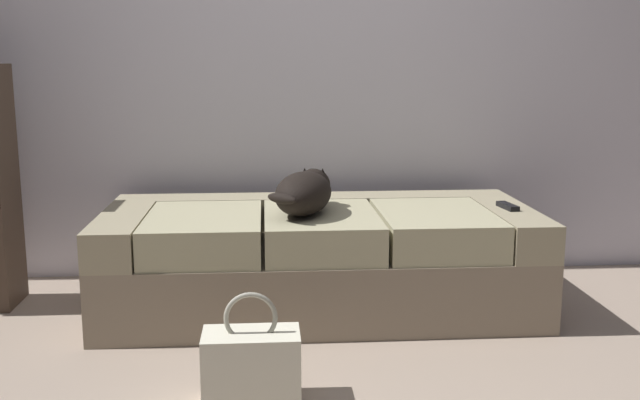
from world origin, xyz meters
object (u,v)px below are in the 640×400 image
object	(u,v)px
dog_dark	(305,192)
tv_remote	(508,206)
couch	(319,259)
handbag	(252,366)

from	to	relation	value
dog_dark	tv_remote	bearing A→B (deg)	2.01
tv_remote	dog_dark	bearing A→B (deg)	174.26
dog_dark	tv_remote	world-z (taller)	dog_dark
couch	dog_dark	world-z (taller)	dog_dark
dog_dark	handbag	bearing A→B (deg)	-104.93
tv_remote	couch	bearing A→B (deg)	168.37
handbag	couch	bearing A→B (deg)	72.61
dog_dark	couch	bearing A→B (deg)	52.93
tv_remote	handbag	size ratio (longest dim) A/B	0.40
tv_remote	handbag	distance (m)	1.48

